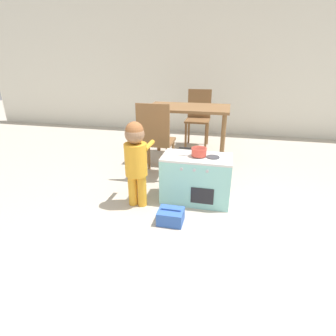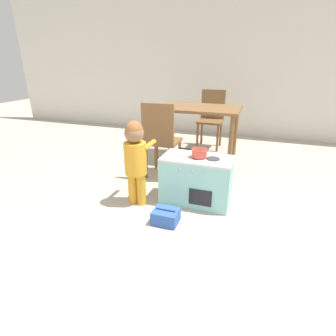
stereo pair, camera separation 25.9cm
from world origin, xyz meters
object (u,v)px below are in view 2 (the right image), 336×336
(toy_basket, at_px, (166,216))
(dining_table, at_px, (198,115))
(toy_pot, at_px, (199,152))
(dining_chair_near, at_px, (161,139))
(play_kitchen, at_px, (196,180))
(child_figure, at_px, (135,154))
(dining_chair_far, at_px, (211,117))

(toy_basket, height_order, dining_table, dining_table)
(toy_pot, bearing_deg, toy_basket, -110.61)
(toy_basket, height_order, dining_chair_near, dining_chair_near)
(toy_pot, distance_m, dining_chair_near, 0.73)
(play_kitchen, relative_size, toy_basket, 3.05)
(dining_chair_near, bearing_deg, dining_table, 70.22)
(play_kitchen, distance_m, toy_pot, 0.29)
(play_kitchen, xyz_separation_m, toy_pot, (0.01, 0.00, 0.29))
(toy_basket, relative_size, dining_chair_near, 0.24)
(toy_pot, distance_m, toy_basket, 0.68)
(child_figure, xyz_separation_m, dining_chair_near, (0.00, 0.69, -0.03))
(play_kitchen, height_order, dining_chair_near, dining_chair_near)
(toy_pot, bearing_deg, dining_chair_far, 96.97)
(child_figure, bearing_deg, dining_table, 79.42)
(toy_pot, bearing_deg, dining_table, 103.94)
(toy_pot, distance_m, dining_table, 1.24)
(toy_pot, bearing_deg, dining_chair_near, 140.40)
(dining_chair_far, bearing_deg, toy_pot, 96.97)
(dining_chair_near, height_order, dining_chair_far, same)
(toy_pot, bearing_deg, child_figure, -158.21)
(dining_chair_far, bearing_deg, toy_basket, 91.45)
(dining_table, bearing_deg, dining_chair_near, -109.78)
(toy_basket, xyz_separation_m, dining_chair_near, (-0.39, 0.93, 0.43))
(toy_pot, relative_size, child_figure, 0.32)
(toy_pot, xyz_separation_m, toy_basket, (-0.17, -0.46, -0.47))
(play_kitchen, xyz_separation_m, toy_basket, (-0.16, -0.46, -0.18))
(dining_chair_near, distance_m, dining_chair_far, 1.49)
(play_kitchen, height_order, toy_basket, play_kitchen)
(dining_table, xyz_separation_m, dining_chair_far, (0.06, 0.72, -0.16))
(toy_basket, bearing_deg, child_figure, 148.58)
(toy_basket, relative_size, dining_chair_far, 0.24)
(play_kitchen, bearing_deg, dining_chair_near, 139.66)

